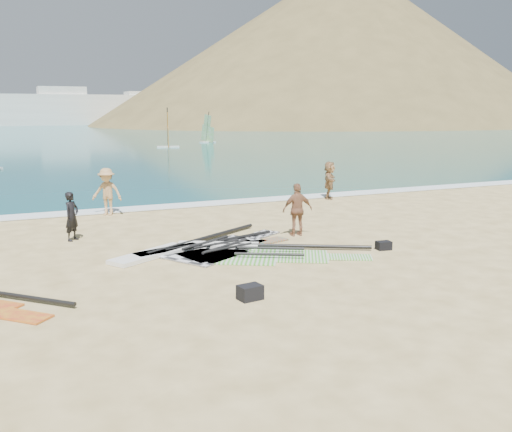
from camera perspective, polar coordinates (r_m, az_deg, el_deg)
name	(u,v)px	position (r m, az deg, el deg)	size (l,w,h in m)	color
ground	(301,287)	(13.70, 4.56, -7.13)	(300.00, 300.00, 0.00)	#DEC582
sea	(27,128)	(143.62, -21.94, 8.20)	(300.00, 240.00, 0.06)	#0D5061
surf_line	(164,208)	(24.90, -9.18, 0.84)	(300.00, 1.20, 0.04)	white
headland_main	(343,124)	(168.39, 8.72, 9.08)	(143.00, 143.00, 45.00)	olive
headland_minor	(417,122)	(197.24, 15.79, 9.01)	(70.00, 70.00, 28.00)	olive
rig_grey	(193,249)	(17.22, -6.32, -3.29)	(6.15, 4.35, 0.20)	#272629
rig_green	(255,251)	(16.89, -0.13, -3.50)	(5.37, 4.17, 0.20)	green
rig_orange	(204,249)	(17.15, -5.22, -3.33)	(5.13, 2.76, 0.20)	#FF3E0D
gear_bag_near	(250,292)	(12.78, -0.60, -7.64)	(0.52, 0.38, 0.33)	black
gear_bag_far	(384,245)	(17.63, 12.64, -2.89)	(0.43, 0.30, 0.26)	black
person_wetsuit	(72,216)	(19.19, -17.94, -0.04)	(0.58, 0.38, 1.59)	black
beachgoer_mid	(107,192)	(23.45, -14.68, 2.36)	(1.22, 0.70, 1.89)	tan
beachgoer_back	(297,210)	(19.00, 4.17, 0.63)	(1.03, 0.43, 1.77)	#966143
beachgoer_right	(329,180)	(27.11, 7.35, 3.57)	(1.64, 0.52, 1.77)	#A67A4E
windsurfer_centre	(168,136)	(64.22, -8.81, 7.92)	(2.52, 2.90, 4.42)	white
windsurfer_right	(208,133)	(72.95, -4.86, 8.24)	(2.25, 2.53, 3.95)	white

